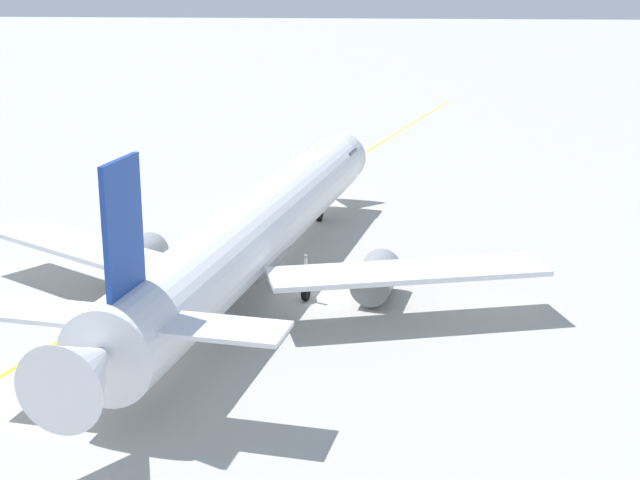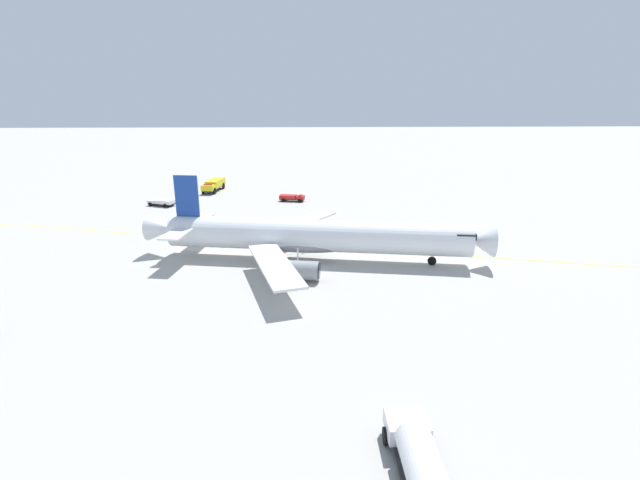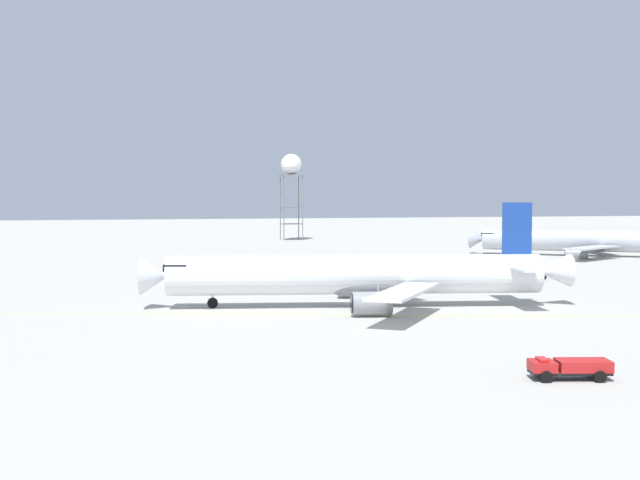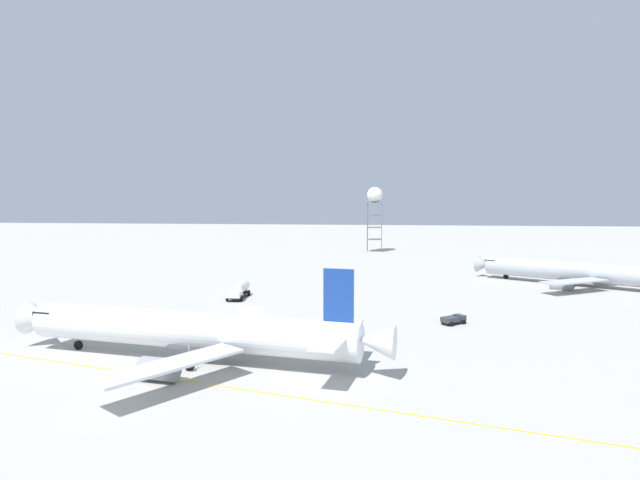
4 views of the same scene
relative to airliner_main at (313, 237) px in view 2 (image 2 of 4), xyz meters
name	(u,v)px [view 2 (image 2 of 4)]	position (x,y,z in m)	size (l,w,h in m)	color
ground_plane	(302,269)	(3.45, -1.46, -3.22)	(600.00, 600.00, 0.00)	#ADAAA3
airliner_main	(313,237)	(0.00, 0.00, 0.00)	(33.71, 45.70, 11.02)	white
ops_pickup_truck	(292,197)	(-36.74, -3.48, -2.41)	(3.02, 5.42, 1.41)	#232326
pushback_tug_truck	(162,202)	(-33.48, -29.45, -2.41)	(4.19, 5.84, 1.30)	#232326
fire_tender_truck	(214,184)	(-48.59, -21.82, -1.69)	(9.81, 4.10, 2.50)	#232326
fuel_tanker_truck	(420,461)	(37.28, 4.94, -1.66)	(8.07, 2.86, 2.87)	#232326
taxiway_centreline	(330,247)	(-5.62, 2.66, -3.21)	(41.87, 158.47, 0.01)	yellow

